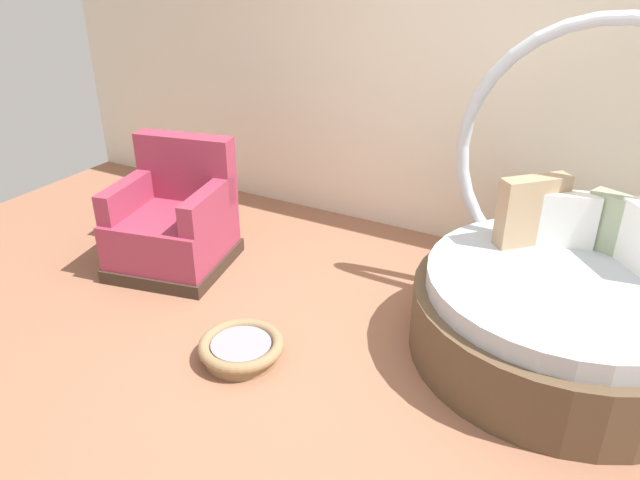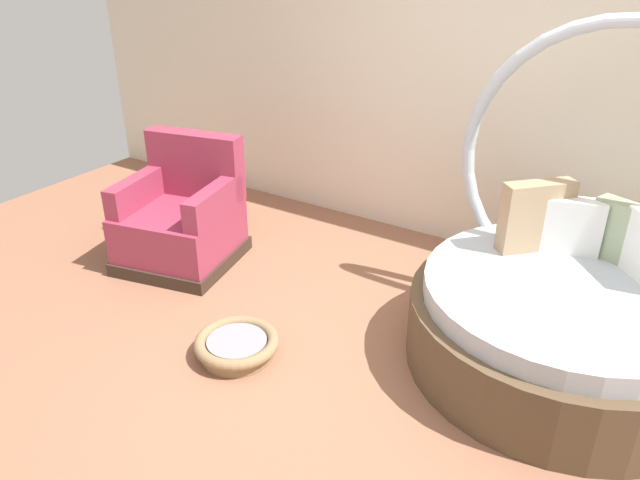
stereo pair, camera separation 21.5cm
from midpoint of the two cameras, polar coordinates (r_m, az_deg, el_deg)
ground_plane at (r=3.60m, az=3.85°, el=-12.90°), size 8.00×8.00×0.02m
back_wall at (r=4.79m, az=16.80°, el=13.84°), size 8.00×0.12×2.60m
round_daybed at (r=3.86m, az=23.71°, el=-5.37°), size 1.76×1.76×1.92m
red_armchair at (r=4.73m, az=-11.42°, el=1.82°), size 0.95×0.95×0.94m
pet_basket at (r=3.74m, az=-6.08°, el=-9.74°), size 0.51×0.51×0.13m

